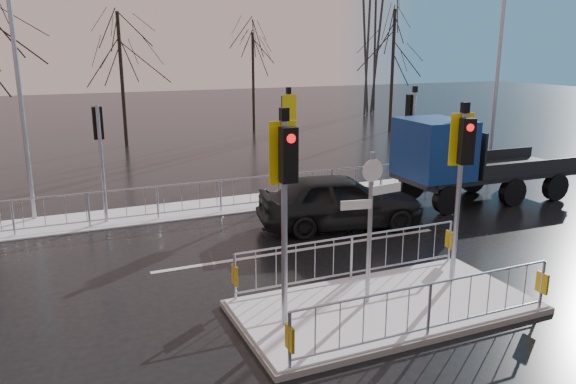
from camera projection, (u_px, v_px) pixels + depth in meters
name	position (u px, v px, depth m)	size (l,w,h in m)	color
ground	(385.00, 310.00, 11.32)	(120.00, 120.00, 0.00)	black
snow_verge	(244.00, 203.00, 18.95)	(30.00, 2.00, 0.04)	white
lane_markings	(394.00, 316.00, 11.03)	(8.00, 11.38, 0.01)	silver
traffic_island	(385.00, 292.00, 11.23)	(6.00, 3.04, 4.15)	slate
far_kerb_fixtures	(257.00, 177.00, 18.36)	(18.00, 0.65, 3.83)	#9CA0AA
car_far_lane	(340.00, 201.00, 16.31)	(1.91, 4.76, 1.62)	black
flatbed_truck	(455.00, 159.00, 18.67)	(6.29, 2.45, 2.89)	black
tree_far_a	(120.00, 53.00, 28.87)	(3.75, 3.75, 7.08)	black
tree_far_b	(253.00, 63.00, 33.90)	(3.25, 3.25, 6.14)	black
tree_far_c	(393.00, 47.00, 34.08)	(4.00, 4.00, 7.55)	black
street_lamp_right	(500.00, 67.00, 21.85)	(1.25, 0.18, 8.00)	#9CA0AA
street_lamp_left	(20.00, 70.00, 16.15)	(1.25, 0.18, 8.20)	#9CA0AA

